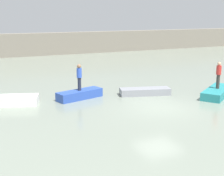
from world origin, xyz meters
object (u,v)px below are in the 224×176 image
object	(u,v)px
rowboat_grey	(145,91)
rowboat_blue	(80,95)
person_red_shirt	(219,74)
rowboat_teal	(217,92)
rowboat_white	(9,101)
person_blue_shirt	(79,76)

from	to	relation	value
rowboat_grey	rowboat_blue	bearing A→B (deg)	-174.98
rowboat_blue	person_red_shirt	world-z (taller)	person_red_shirt
rowboat_teal	person_red_shirt	size ratio (longest dim) A/B	2.10
rowboat_grey	rowboat_teal	bearing A→B (deg)	-12.38
rowboat_teal	rowboat_grey	bearing A→B (deg)	117.22
rowboat_white	rowboat_grey	xyz separation A→B (m)	(8.62, -1.26, -0.05)
rowboat_white	rowboat_blue	world-z (taller)	rowboat_blue
rowboat_grey	person_red_shirt	size ratio (longest dim) A/B	1.90
rowboat_white	person_blue_shirt	world-z (taller)	person_blue_shirt
person_blue_shirt	person_red_shirt	bearing A→B (deg)	-20.32
rowboat_white	rowboat_blue	bearing A→B (deg)	13.53
rowboat_blue	rowboat_teal	world-z (taller)	rowboat_blue
rowboat_teal	person_blue_shirt	bearing A→B (deg)	125.59
rowboat_blue	rowboat_grey	bearing A→B (deg)	-27.02
rowboat_white	rowboat_grey	world-z (taller)	rowboat_white
rowboat_grey	person_red_shirt	xyz separation A→B (m)	(4.15, -2.27, 1.27)
rowboat_white	person_red_shirt	world-z (taller)	person_red_shirt
rowboat_blue	rowboat_grey	size ratio (longest dim) A/B	0.91
rowboat_grey	person_red_shirt	world-z (taller)	person_red_shirt
rowboat_blue	rowboat_teal	bearing A→B (deg)	-36.06
rowboat_blue	rowboat_teal	xyz separation A→B (m)	(8.45, -3.13, -0.02)
rowboat_blue	person_red_shirt	size ratio (longest dim) A/B	1.73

